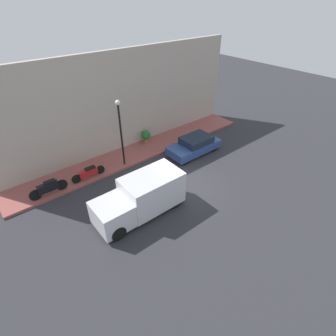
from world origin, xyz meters
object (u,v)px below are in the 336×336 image
Objects in this scene: motorcycle_red at (89,172)px; potted_plant at (146,136)px; streetlamp at (120,126)px; motorcycle_black at (48,188)px; parked_car at (194,145)px; delivery_van at (141,197)px.

potted_plant reaches higher than motorcycle_red.
potted_plant is at bearing -62.23° from streetlamp.
streetlamp reaches higher than motorcycle_black.
streetlamp is 4.53× the size of potted_plant.
parked_car is at bearing -148.41° from potted_plant.
delivery_van is (-2.64, 6.30, 0.43)m from parked_car.
streetlamp reaches higher than motorcycle_red.
parked_car is at bearing -109.48° from streetlamp.
parked_car is 1.84× the size of motorcycle_black.
motorcycle_black is at bearing 101.24° from potted_plant.
parked_car is 6.84m from delivery_van.
parked_car reaches higher than motorcycle_red.
streetlamp is at bearing -20.32° from delivery_van.
motorcycle_red is at bearing 89.97° from streetlamp.
motorcycle_black is at bearing 80.37° from parked_car.
motorcycle_black is (1.62, 9.53, 0.03)m from parked_car.
delivery_van is at bearing 159.68° from streetlamp.
delivery_van is 7.24m from potted_plant.
parked_car is 5.48m from streetlamp.
motorcycle_red is at bearing 11.37° from delivery_van.
motorcycle_black is 7.75m from potted_plant.
streetlamp is at bearing -89.44° from motorcycle_black.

